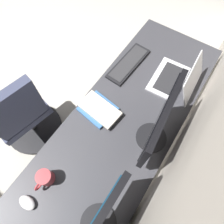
# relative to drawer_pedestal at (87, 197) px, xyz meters

# --- Properties ---
(desk) EXTENTS (2.10, 0.68, 0.73)m
(desk) POSITION_rel_drawer_pedestal_xyz_m (-0.46, -0.03, 0.32)
(desk) COLOR #38383D
(desk) RESTS_ON ground
(drawer_pedestal) EXTENTS (0.40, 0.51, 0.69)m
(drawer_pedestal) POSITION_rel_drawer_pedestal_xyz_m (0.00, 0.00, 0.00)
(drawer_pedestal) COLOR #38383D
(drawer_pedestal) RESTS_ON ground
(monitor_primary) EXTENTS (0.47, 0.20, 0.45)m
(monitor_primary) POSITION_rel_drawer_pedestal_xyz_m (-0.53, 0.18, 0.64)
(monitor_primary) COLOR black
(monitor_primary) RESTS_ON desk
(laptop_leftmost) EXTENTS (0.36, 0.33, 0.21)m
(laptop_leftmost) POSITION_rel_drawer_pedestal_xyz_m (-1.01, 0.13, 0.43)
(laptop_leftmost) COLOR silver
(laptop_leftmost) RESTS_ON desk
(keyboard_main) EXTENTS (0.43, 0.17, 0.02)m
(keyboard_main) POSITION_rel_drawer_pedestal_xyz_m (-0.97, -0.26, 0.39)
(keyboard_main) COLOR black
(keyboard_main) RESTS_ON desk
(mouse_main) EXTENTS (0.06, 0.10, 0.03)m
(mouse_main) POSITION_rel_drawer_pedestal_xyz_m (0.19, -0.22, 0.40)
(mouse_main) COLOR silver
(mouse_main) RESTS_ON desk
(book_stack_near) EXTENTS (0.23, 0.30, 0.04)m
(book_stack_near) POSITION_rel_drawer_pedestal_xyz_m (-0.51, -0.22, 0.40)
(book_stack_near) COLOR #38669E
(book_stack_near) RESTS_ON desk
(coffee_mug) EXTENTS (0.13, 0.09, 0.09)m
(coffee_mug) POSITION_rel_drawer_pedestal_xyz_m (0.04, -0.21, 0.43)
(coffee_mug) COLOR #A53338
(coffee_mug) RESTS_ON desk
(office_chair) EXTENTS (0.56, 0.59, 0.97)m
(office_chair) POSITION_rel_drawer_pedestal_xyz_m (-0.20, -0.82, 0.11)
(office_chair) COLOR #383D56
(office_chair) RESTS_ON ground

